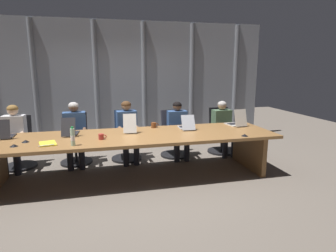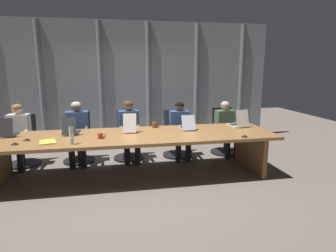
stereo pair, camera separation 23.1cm
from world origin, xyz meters
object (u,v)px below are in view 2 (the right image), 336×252
object	(u,v)px
office_chair_center	(128,140)
spiral_notepad	(48,142)
conference_mic_right_side	(27,139)
laptop_center	(130,127)
water_bottle_primary	(71,136)
coffee_mug_far	(155,125)
laptop_left_end	(8,132)
office_chair_right_end	(224,136)
laptop_right_end	(238,123)
laptop_left_mid	(71,130)
person_center	(129,127)
office_chair_left_mid	(79,143)
office_chair_left_end	(23,146)
laptop_right_mid	(187,126)
conference_mic_left_side	(15,143)
conference_mic_middle	(245,136)
person_left_end	(18,132)
coffee_mug_near	(101,136)
person_right_mid	(180,127)
person_left_mid	(77,129)
office_chair_right_mid	(176,139)
person_right_end	(226,125)

from	to	relation	value
office_chair_center	spiral_notepad	distance (m)	1.86
office_chair_center	conference_mic_right_side	world-z (taller)	office_chair_center
laptop_center	spiral_notepad	bearing A→B (deg)	119.48
water_bottle_primary	coffee_mug_far	xyz separation A→B (m)	(1.35, 0.92, -0.08)
laptop_left_end	office_chair_right_end	xyz separation A→B (m)	(4.02, 0.75, -0.43)
laptop_left_end	spiral_notepad	xyz separation A→B (m)	(0.71, -0.57, -0.05)
laptop_right_end	laptop_left_mid	bearing A→B (deg)	83.78
person_center	coffee_mug_far	xyz separation A→B (m)	(0.44, -0.42, 0.11)
office_chair_left_mid	office_chair_left_end	bearing A→B (deg)	-87.29
laptop_right_mid	coffee_mug_far	world-z (taller)	laptop_right_mid
conference_mic_left_side	conference_mic_middle	bearing A→B (deg)	-3.65
laptop_center	office_chair_left_mid	size ratio (longest dim) A/B	0.50
office_chair_right_end	person_left_end	xyz separation A→B (m)	(-4.06, -0.16, 0.30)
coffee_mug_near	laptop_left_mid	bearing A→B (deg)	138.46
person_right_mid	coffee_mug_far	xyz separation A→B (m)	(-0.58, -0.41, 0.14)
laptop_right_end	person_left_mid	xyz separation A→B (m)	(-2.97, 0.60, -0.12)
laptop_right_end	conference_mic_left_side	bearing A→B (deg)	92.05
laptop_left_mid	office_chair_left_end	bearing A→B (deg)	57.41
conference_mic_right_side	laptop_left_end	bearing A→B (deg)	134.64
laptop_left_end	coffee_mug_far	xyz separation A→B (m)	(2.42, 0.18, -0.01)
laptop_left_mid	person_center	xyz separation A→B (m)	(1.00, 0.64, -0.12)
water_bottle_primary	laptop_right_mid	bearing A→B (deg)	20.38
office_chair_left_end	office_chair_left_mid	bearing A→B (deg)	88.59
office_chair_right_mid	person_center	size ratio (longest dim) A/B	0.80
laptop_right_mid	coffee_mug_near	bearing A→B (deg)	109.61
laptop_right_end	spiral_notepad	size ratio (longest dim) A/B	1.28
person_left_end	person_right_end	distance (m)	4.03
person_left_end	office_chair_center	bearing A→B (deg)	97.57
person_right_mid	coffee_mug_far	bearing A→B (deg)	-53.88
person_center	conference_mic_middle	bearing A→B (deg)	45.81
person_center	office_chair_center	bearing A→B (deg)	-177.28
laptop_right_end	office_chair_right_mid	xyz separation A→B (m)	(-1.01, 0.76, -0.44)
laptop_left_mid	person_right_end	xyz separation A→B (m)	(3.01, 0.63, -0.15)
office_chair_left_mid	water_bottle_primary	size ratio (longest dim) A/B	3.50
office_chair_center	conference_mic_left_side	xyz separation A→B (m)	(-1.69, -1.35, 0.39)
person_right_mid	coffee_mug_near	world-z (taller)	person_right_mid
conference_mic_middle	person_left_mid	bearing A→B (deg)	152.57
office_chair_center	spiral_notepad	xyz separation A→B (m)	(-1.25, -1.32, 0.38)
person_right_mid	office_chair_left_end	bearing A→B (deg)	-92.33
person_left_end	person_center	distance (m)	2.02
office_chair_center	person_left_end	distance (m)	2.03
coffee_mug_near	conference_mic_right_side	size ratio (longest dim) A/B	1.13
coffee_mug_near	office_chair_center	bearing A→B (deg)	68.25
conference_mic_right_side	laptop_right_end	bearing A→B (deg)	5.85
office_chair_right_end	coffee_mug_near	bearing A→B (deg)	-62.85
office_chair_left_mid	office_chair_right_mid	world-z (taller)	office_chair_left_mid
person_right_mid	spiral_notepad	bearing A→B (deg)	-62.47
office_chair_right_end	conference_mic_middle	distance (m)	1.64
person_left_end	conference_mic_right_side	xyz separation A→B (m)	(0.41, -0.97, 0.09)
water_bottle_primary	person_left_mid	bearing A→B (deg)	93.02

